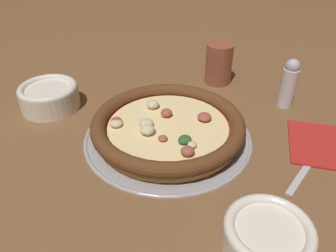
{
  "coord_description": "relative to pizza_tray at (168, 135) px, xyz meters",
  "views": [
    {
      "loc": [
        -0.55,
        0.06,
        0.41
      ],
      "look_at": [
        0.0,
        0.0,
        0.03
      ],
      "focal_mm": 35.0,
      "sensor_mm": 36.0,
      "label": 1
    }
  ],
  "objects": [
    {
      "name": "bowl_far",
      "position": [
        -0.28,
        -0.11,
        0.02
      ],
      "size": [
        0.13,
        0.13,
        0.05
      ],
      "color": "silver",
      "rests_on": "ground_plane"
    },
    {
      "name": "drinking_cup",
      "position": [
        0.24,
        -0.16,
        0.05
      ],
      "size": [
        0.07,
        0.07,
        0.11
      ],
      "color": "brown",
      "rests_on": "ground_plane"
    },
    {
      "name": "napkin",
      "position": [
        -0.06,
        -0.3,
        0.0
      ],
      "size": [
        0.18,
        0.16,
        0.01
      ],
      "rotation": [
        0.0,
        0.0,
        -0.36
      ],
      "color": "#B2231E",
      "rests_on": "ground_plane"
    },
    {
      "name": "fork",
      "position": [
        -0.12,
        -0.25,
        -0.0
      ],
      "size": [
        0.13,
        0.13,
        0.0
      ],
      "rotation": [
        0.0,
        0.0,
        5.51
      ],
      "color": "#B7B7BC",
      "rests_on": "ground_plane"
    },
    {
      "name": "pizza",
      "position": [
        -0.0,
        0.0,
        0.03
      ],
      "size": [
        0.32,
        0.32,
        0.04
      ],
      "color": "tan",
      "rests_on": "pizza_tray"
    },
    {
      "name": "pepper_shaker",
      "position": [
        0.1,
        -0.29,
        0.06
      ],
      "size": [
        0.04,
        0.04,
        0.12
      ],
      "color": "silver",
      "rests_on": "ground_plane"
    },
    {
      "name": "pizza_tray",
      "position": [
        0.0,
        0.0,
        0.0
      ],
      "size": [
        0.35,
        0.35,
        0.01
      ],
      "color": "#9E9EA3",
      "rests_on": "ground_plane"
    },
    {
      "name": "ground_plane",
      "position": [
        0.0,
        0.0,
        -0.0
      ],
      "size": [
        3.0,
        3.0,
        0.0
      ],
      "primitive_type": "plane",
      "color": "brown"
    },
    {
      "name": "bowl_near",
      "position": [
        0.15,
        0.27,
        0.03
      ],
      "size": [
        0.14,
        0.14,
        0.06
      ],
      "color": "silver",
      "rests_on": "ground_plane"
    }
  ]
}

